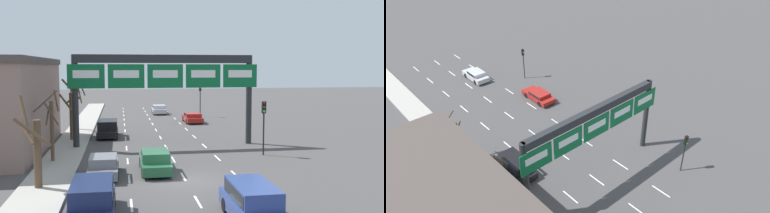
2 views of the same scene
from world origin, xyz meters
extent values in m
cube|color=white|center=(-3.30, 11.00, 0.01)|extent=(0.12, 2.00, 0.01)
cube|color=white|center=(-3.30, 16.00, 0.01)|extent=(0.12, 2.00, 0.01)
cube|color=white|center=(-3.30, 21.00, 0.01)|extent=(0.12, 2.00, 0.01)
cube|color=white|center=(-3.30, 26.00, 0.01)|extent=(0.12, 2.00, 0.01)
cube|color=white|center=(-3.30, 31.00, 0.01)|extent=(0.12, 2.00, 0.01)
cube|color=white|center=(-3.30, 36.00, 0.01)|extent=(0.12, 2.00, 0.01)
cube|color=white|center=(-3.30, 41.00, 0.01)|extent=(0.12, 2.00, 0.01)
cube|color=white|center=(-3.30, 46.00, 0.01)|extent=(0.12, 2.00, 0.01)
cube|color=white|center=(0.00, 6.00, 0.01)|extent=(0.12, 2.00, 0.01)
cube|color=white|center=(0.00, 11.00, 0.01)|extent=(0.12, 2.00, 0.01)
cube|color=white|center=(0.00, 16.00, 0.01)|extent=(0.12, 2.00, 0.01)
cube|color=white|center=(0.00, 21.00, 0.01)|extent=(0.12, 2.00, 0.01)
cube|color=white|center=(0.00, 26.00, 0.01)|extent=(0.12, 2.00, 0.01)
cube|color=white|center=(0.00, 31.00, 0.01)|extent=(0.12, 2.00, 0.01)
cube|color=white|center=(0.00, 36.00, 0.01)|extent=(0.12, 2.00, 0.01)
cube|color=white|center=(0.00, 41.00, 0.01)|extent=(0.12, 2.00, 0.01)
cube|color=white|center=(0.00, 46.00, 0.01)|extent=(0.12, 2.00, 0.01)
cube|color=white|center=(3.30, 6.00, 0.01)|extent=(0.12, 2.00, 0.01)
cube|color=white|center=(3.30, 11.00, 0.01)|extent=(0.12, 2.00, 0.01)
cube|color=white|center=(3.30, 16.00, 0.01)|extent=(0.12, 2.00, 0.01)
cube|color=white|center=(3.30, 21.00, 0.01)|extent=(0.12, 2.00, 0.01)
cube|color=white|center=(3.30, 26.00, 0.01)|extent=(0.12, 2.00, 0.01)
cube|color=white|center=(3.30, 31.00, 0.01)|extent=(0.12, 2.00, 0.01)
cube|color=white|center=(3.30, 36.00, 0.01)|extent=(0.12, 2.00, 0.01)
cube|color=white|center=(3.30, 41.00, 0.01)|extent=(0.12, 2.00, 0.01)
cube|color=white|center=(3.30, 46.00, 0.01)|extent=(0.12, 2.00, 0.01)
cylinder|color=#232628|center=(-7.40, 11.57, 3.89)|extent=(0.51, 0.51, 7.78)
cylinder|color=#232628|center=(7.40, 11.57, 3.89)|extent=(0.51, 0.51, 7.78)
cube|color=#232628|center=(0.00, 11.57, 7.43)|extent=(14.80, 0.60, 0.70)
cube|color=#0C6033|center=(-6.48, 11.23, 5.99)|extent=(2.99, 0.08, 1.98)
cube|color=white|center=(-6.48, 11.19, 6.17)|extent=(2.09, 0.02, 0.63)
cube|color=#0C6033|center=(-3.24, 11.23, 5.99)|extent=(2.99, 0.08, 1.98)
cube|color=white|center=(-3.24, 11.19, 6.17)|extent=(2.09, 0.02, 0.63)
cube|color=#0C6033|center=(0.00, 11.23, 5.99)|extent=(2.99, 0.08, 1.98)
cube|color=white|center=(0.00, 11.19, 6.17)|extent=(2.09, 0.02, 0.63)
cube|color=#0C6033|center=(3.24, 11.23, 5.99)|extent=(2.99, 0.08, 1.98)
cube|color=white|center=(3.24, 11.19, 6.17)|extent=(2.09, 0.02, 0.63)
cube|color=#0C6033|center=(6.48, 11.23, 5.99)|extent=(2.99, 0.08, 1.98)
cube|color=white|center=(6.48, 11.19, 6.17)|extent=(2.09, 0.02, 0.63)
cube|color=#4C423D|center=(-15.99, 11.80, 7.24)|extent=(12.63, 17.38, 0.50)
cube|color=maroon|center=(4.93, 26.70, 0.48)|extent=(1.94, 4.76, 0.55)
cube|color=maroon|center=(4.93, 26.41, 0.97)|extent=(1.79, 2.48, 0.43)
cube|color=black|center=(4.93, 26.41, 0.97)|extent=(1.83, 2.28, 0.31)
cylinder|color=black|center=(4.05, 28.12, 0.33)|extent=(0.22, 0.66, 0.66)
cylinder|color=black|center=(5.82, 28.12, 0.33)|extent=(0.22, 0.66, 0.66)
cylinder|color=black|center=(4.05, 25.27, 0.33)|extent=(0.22, 0.66, 0.66)
cylinder|color=black|center=(5.82, 25.27, 0.33)|extent=(0.22, 0.66, 0.66)
cube|color=black|center=(-5.00, 17.13, 0.50)|extent=(1.94, 4.75, 0.59)
cube|color=black|center=(-5.00, 17.09, 1.23)|extent=(1.78, 3.32, 0.87)
cube|color=black|center=(-5.00, 17.09, 1.23)|extent=(1.82, 3.06, 0.63)
cylinder|color=black|center=(-5.88, 18.56, 0.33)|extent=(0.22, 0.66, 0.66)
cylinder|color=black|center=(-4.12, 18.56, 0.33)|extent=(0.22, 0.66, 0.66)
cylinder|color=black|center=(-5.88, 15.71, 0.33)|extent=(0.22, 0.66, 0.66)
cylinder|color=black|center=(-4.12, 15.71, 0.33)|extent=(0.22, 0.66, 0.66)
cube|color=#B7B7BC|center=(1.77, 37.10, 0.51)|extent=(1.85, 4.54, 0.62)
cube|color=#B7B7BC|center=(1.77, 36.83, 1.06)|extent=(1.71, 2.36, 0.48)
cube|color=black|center=(1.77, 36.83, 1.06)|extent=(1.74, 2.17, 0.34)
cylinder|color=black|center=(0.93, 38.46, 0.33)|extent=(0.22, 0.66, 0.66)
cylinder|color=black|center=(2.61, 38.46, 0.33)|extent=(0.22, 0.66, 0.66)
cylinder|color=black|center=(0.93, 35.74, 0.33)|extent=(0.22, 0.66, 0.66)
cylinder|color=black|center=(2.61, 35.74, 0.33)|extent=(0.22, 0.66, 0.66)
cylinder|color=black|center=(7.04, 32.72, 1.75)|extent=(0.12, 0.12, 3.51)
cube|color=black|center=(7.04, 32.72, 3.96)|extent=(0.30, 0.24, 0.90)
sphere|color=#3D0E0C|center=(7.04, 32.59, 4.26)|extent=(0.20, 0.20, 0.20)
sphere|color=gold|center=(7.04, 32.59, 3.96)|extent=(0.20, 0.20, 0.20)
sphere|color=#0E3515|center=(7.04, 32.59, 3.66)|extent=(0.20, 0.20, 0.20)
cylinder|color=black|center=(7.02, 6.48, 1.62)|extent=(0.12, 0.12, 3.24)
cube|color=black|center=(7.02, 6.48, 3.69)|extent=(0.30, 0.24, 0.90)
sphere|color=#3D0E0C|center=(7.02, 6.35, 3.99)|extent=(0.20, 0.20, 0.20)
sphere|color=#412F0C|center=(7.02, 6.35, 3.69)|extent=(0.20, 0.20, 0.20)
sphere|color=green|center=(7.02, 6.35, 3.39)|extent=(0.20, 0.20, 0.20)
cylinder|color=brown|center=(-8.44, 22.21, 2.44)|extent=(0.32, 0.32, 4.57)
cylinder|color=brown|center=(-8.44, 22.96, 4.63)|extent=(1.61, 0.15, 1.66)
cylinder|color=brown|center=(-7.99, 22.07, 3.89)|extent=(0.45, 1.06, 2.06)
cylinder|color=brown|center=(-8.94, 22.18, 3.58)|extent=(0.20, 1.13, 1.80)
cylinder|color=brown|center=(-8.41, 21.71, 4.64)|extent=(1.11, 0.20, 1.32)
cylinder|color=brown|center=(-7.69, 22.03, 4.41)|extent=(0.52, 1.63, 1.49)
cylinder|color=brown|center=(-8.13, 15.36, 2.29)|extent=(0.39, 0.39, 4.27)
cylinder|color=brown|center=(-8.52, 14.75, 3.55)|extent=(1.41, 0.99, 1.63)
cylinder|color=brown|center=(-8.10, 15.85, 3.85)|extent=(1.10, 0.24, 0.88)
cylinder|color=brown|center=(-8.06, 14.61, 4.80)|extent=(1.64, 0.33, 1.87)
camera|label=1|loc=(-3.77, -24.52, 6.70)|focal=40.00mm
camera|label=2|loc=(-18.99, -7.41, 24.57)|focal=35.00mm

